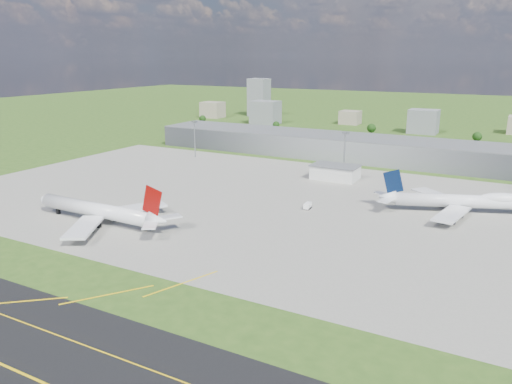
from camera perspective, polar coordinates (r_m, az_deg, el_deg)
The scene contains 19 objects.
ground at distance 344.75m, azimuth 10.26°, elevation 3.38°, with size 1400.00×1400.00×0.00m, color #2E5019.
apron at distance 241.54m, azimuth 4.17°, elevation -1.52°, with size 360.00×190.00×0.08m, color gray.
terminal at distance 357.38m, azimuth 11.09°, elevation 4.98°, with size 300.00×42.00×15.00m, color gray.
ops_building at distance 294.48m, azimuth 9.03°, elevation 2.20°, with size 26.00×16.00×8.00m, color silver.
mast_west at distance 355.54m, azimuth -7.04°, elevation 6.77°, with size 3.50×2.00×25.90m.
mast_center at distance 305.71m, azimuth 10.10°, elevation 5.26°, with size 3.50×2.00×25.90m.
airliner_red_twin at distance 223.77m, azimuth -17.35°, elevation -2.12°, with size 74.26×58.05×20.43m.
airliner_blue_quad at distance 247.56m, azimuth 22.70°, elevation -0.98°, with size 71.80×54.79×19.50m.
tug_yellow at distance 212.15m, azimuth -12.18°, elevation -3.99°, with size 3.91×2.67×1.79m.
van_white_near at distance 236.13m, azimuth 5.92°, elevation -1.61°, with size 2.92×5.72×2.79m.
bldg_far_w at distance 591.78m, azimuth -4.98°, elevation 9.35°, with size 24.00×20.00×18.00m, color gray.
bldg_w at distance 533.90m, azimuth 1.09°, elevation 9.08°, with size 28.00×22.00×24.00m, color slate.
bldg_cw at distance 540.52m, azimuth 10.71°, elevation 8.37°, with size 20.00×18.00×14.00m, color gray.
bldg_c at distance 491.89m, azimuth 18.58°, elevation 7.65°, with size 26.00×20.00×22.00m, color slate.
bldg_tall_w at distance 604.39m, azimuth 0.34°, elevation 10.76°, with size 22.00×20.00×44.00m, color slate.
tree_far_w at distance 539.90m, azimuth -6.13°, elevation 8.34°, with size 7.20×7.20×8.80m.
tree_w at distance 490.30m, azimuth 2.31°, elevation 7.68°, with size 6.75×6.75×8.25m.
tree_c at distance 472.24m, azimuth 13.06°, elevation 7.13°, with size 8.10×8.10×9.90m.
tree_e at distance 451.90m, azimuth 23.95°, elevation 5.81°, with size 7.65×7.65×9.35m.
Camera 1 is at (104.77, -170.96, 69.73)m, focal length 35.00 mm.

